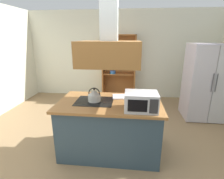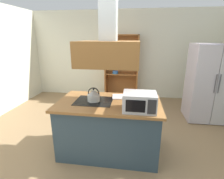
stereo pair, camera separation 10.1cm
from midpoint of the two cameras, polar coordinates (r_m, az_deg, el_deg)
The scene contains 9 objects.
ground_plane at distance 3.19m, azimuth 0.39°, elevation -19.42°, with size 7.80×7.80×0.00m, color #8C6F4D.
wall_back at distance 5.58m, azimuth 4.72°, elevation 11.40°, with size 6.00×0.12×2.70m, color silver.
kitchen_island at distance 2.95m, azimuth 0.00°, elevation -12.25°, with size 1.65×0.97×0.90m.
range_hood at distance 2.57m, azimuth 0.01°, elevation 14.32°, with size 0.90×0.70×1.22m.
refrigerator at distance 4.55m, azimuth 30.29°, elevation 1.86°, with size 0.90×0.78×1.77m.
dish_cabinet at distance 5.43m, azimuth 3.73°, elevation 6.26°, with size 1.03×0.40×1.98m.
kettle at distance 2.77m, azimuth -5.09°, elevation -1.98°, with size 0.20×0.20×0.23m.
cutting_board at distance 2.96m, azimuth 4.44°, elevation -2.42°, with size 0.34×0.24×0.02m, color white.
microwave at distance 2.43m, azimuth 10.36°, elevation -4.05°, with size 0.46×0.35×0.26m.
Camera 2 is at (0.40, -2.53, 1.89)m, focal length 27.39 mm.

